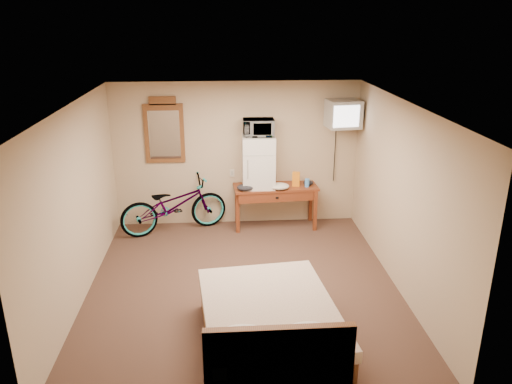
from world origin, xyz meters
TOP-DOWN VIEW (x-y plane):
  - room at (-0.00, 0.00)m, footprint 4.60×4.64m
  - desk at (0.66, 2.00)m, footprint 1.46×0.64m
  - mini_fridge at (0.36, 2.04)m, footprint 0.54×0.53m
  - microwave at (0.36, 2.04)m, footprint 0.51×0.35m
  - snack_bag at (1.01, 2.01)m, footprint 0.14×0.10m
  - blue_cup at (1.19, 1.96)m, footprint 0.08×0.08m
  - cloth_cream at (0.70, 1.86)m, footprint 0.34×0.26m
  - cloth_dark_a at (0.13, 1.84)m, footprint 0.29×0.22m
  - cloth_dark_b at (1.23, 2.06)m, footprint 0.17×0.14m
  - crt_television at (1.76, 2.02)m, footprint 0.58×0.63m
  - wall_mirror at (-1.21, 2.27)m, footprint 0.66×0.04m
  - bicycle at (-1.08, 1.95)m, footprint 1.94×1.20m
  - bed at (0.23, -1.38)m, footprint 1.62×2.03m

SIDE VIEW (x-z plane):
  - bed at x=0.23m, z-range -0.15..0.75m
  - bicycle at x=-1.08m, z-range 0.00..0.96m
  - desk at x=0.66m, z-range 0.26..1.01m
  - cloth_dark_b at x=1.23m, z-range 0.75..0.83m
  - cloth_cream at x=0.70m, z-range 0.75..0.86m
  - cloth_dark_a at x=0.13m, z-range 0.75..0.86m
  - blue_cup at x=1.19m, z-range 0.75..0.89m
  - snack_bag at x=1.01m, z-range 0.75..1.00m
  - mini_fridge at x=0.36m, z-range 0.75..1.63m
  - room at x=0.00m, z-range 0.00..2.50m
  - wall_mirror at x=-1.21m, z-range 1.13..2.25m
  - microwave at x=0.36m, z-range 1.63..1.91m
  - crt_television at x=1.76m, z-range 1.76..2.21m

